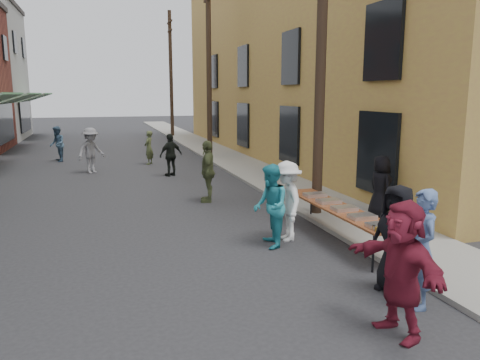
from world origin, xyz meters
TOP-DOWN VIEW (x-y plane):
  - ground at (0.00, 0.00)m, footprint 120.00×120.00m
  - sidewalk at (5.00, 15.00)m, footprint 2.20×60.00m
  - building_ochre at (11.10, 14.00)m, footprint 10.00×28.00m
  - utility_pole_near at (4.30, 3.00)m, footprint 0.26×0.26m
  - utility_pole_mid at (4.30, 15.00)m, footprint 0.26×0.26m
  - utility_pole_far at (4.30, 27.00)m, footprint 0.26×0.26m
  - serving_table at (3.80, 1.00)m, footprint 0.70×4.00m
  - catering_tray_sausage at (3.80, -0.65)m, footprint 0.50×0.33m
  - catering_tray_foil_b at (3.80, 0.00)m, footprint 0.50×0.33m
  - catering_tray_buns at (3.80, 0.70)m, footprint 0.50×0.33m
  - catering_tray_foil_d at (3.80, 1.40)m, footprint 0.50×0.33m
  - catering_tray_buns_end at (3.80, 2.10)m, footprint 0.50×0.33m
  - condiment_jar_a at (3.58, -0.95)m, footprint 0.07×0.07m
  - condiment_jar_b at (3.58, -0.85)m, footprint 0.07×0.07m
  - condiment_jar_c at (3.58, -0.75)m, footprint 0.07×0.07m
  - cup_stack at (4.00, -0.90)m, footprint 0.08×0.08m
  - guest_front_a at (3.40, -1.65)m, footprint 0.85×1.01m
  - guest_front_b at (3.40, -2.26)m, footprint 0.58×0.75m
  - guest_front_c at (2.25, 1.00)m, footprint 0.80×0.95m
  - guest_front_d at (2.76, 1.34)m, footprint 0.75×1.18m
  - guest_front_e at (1.97, 5.47)m, footprint 0.71×1.15m
  - guest_queue_back at (2.60, -2.90)m, footprint 0.72×1.76m
  - server at (5.60, 2.10)m, footprint 0.51×0.77m
  - passerby_left at (-1.36, 11.80)m, footprint 1.36×1.23m
  - passerby_mid at (1.60, 10.18)m, footprint 1.05×0.76m
  - passerby_right at (1.12, 13.52)m, footprint 0.59×0.66m
  - passerby_far at (-2.90, 15.61)m, footprint 0.77×0.91m

SIDE VIEW (x-z plane):
  - ground at x=0.00m, z-range 0.00..0.00m
  - sidewalk at x=5.00m, z-range 0.00..0.10m
  - serving_table at x=3.80m, z-range 0.34..1.09m
  - passerby_right at x=1.12m, z-range 0.00..1.53m
  - catering_tray_sausage at x=3.80m, z-range 0.75..0.83m
  - catering_tray_foil_b at x=3.80m, z-range 0.75..0.83m
  - catering_tray_buns at x=3.80m, z-range 0.75..0.83m
  - catering_tray_foil_d at x=3.80m, z-range 0.75..0.83m
  - catering_tray_buns_end at x=3.80m, z-range 0.75..0.83m
  - condiment_jar_a at x=3.58m, z-range 0.75..0.83m
  - condiment_jar_b at x=3.58m, z-range 0.75..0.83m
  - condiment_jar_c at x=3.58m, z-range 0.75..0.83m
  - cup_stack at x=4.00m, z-range 0.75..0.87m
  - passerby_mid at x=1.60m, z-range 0.00..1.66m
  - passerby_far at x=-2.90m, z-range 0.00..1.67m
  - guest_front_d at x=2.76m, z-range 0.00..1.75m
  - guest_front_c at x=2.25m, z-range 0.00..1.75m
  - guest_front_a at x=3.40m, z-range 0.00..1.76m
  - server at x=5.60m, z-range 0.10..1.67m
  - guest_front_b at x=3.40m, z-range 0.00..1.81m
  - guest_front_e at x=1.97m, z-range 0.00..1.82m
  - passerby_left at x=-1.36m, z-range 0.00..1.83m
  - guest_queue_back at x=2.60m, z-range 0.00..1.84m
  - utility_pole_near at x=4.30m, z-range 0.00..9.00m
  - utility_pole_mid at x=4.30m, z-range 0.00..9.00m
  - utility_pole_far at x=4.30m, z-range 0.00..9.00m
  - building_ochre at x=11.10m, z-range 0.00..10.00m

